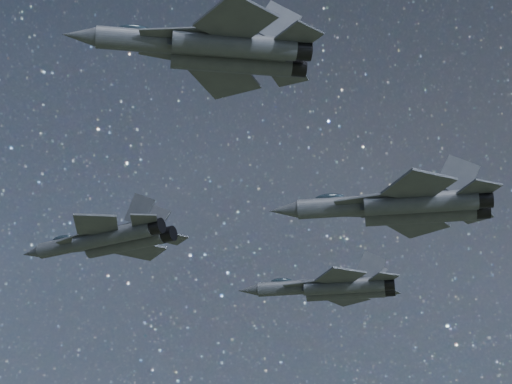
% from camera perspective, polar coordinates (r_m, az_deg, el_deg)
% --- Properties ---
extents(jet_lead, '(16.92, 11.72, 4.25)m').
position_cam_1_polar(jet_lead, '(77.86, -9.86, -3.12)').
color(jet_lead, '#2F333B').
extents(jet_left, '(17.65, 12.29, 4.44)m').
position_cam_1_polar(jet_left, '(91.40, 5.07, -6.36)').
color(jet_left, '#2F333B').
extents(jet_right, '(15.73, 10.29, 4.06)m').
position_cam_1_polar(jet_right, '(54.09, -2.90, 9.52)').
color(jet_right, '#2F333B').
extents(jet_slot, '(18.89, 13.09, 4.74)m').
position_cam_1_polar(jet_slot, '(70.24, 9.67, -0.92)').
color(jet_slot, '#2F333B').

